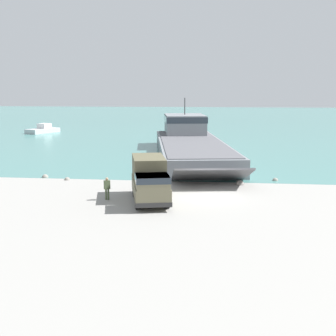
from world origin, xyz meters
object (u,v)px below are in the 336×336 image
object	(u,v)px
landing_craft	(190,141)
soldier_on_ramp	(107,187)
military_truck	(150,180)
moored_boat_a	(43,130)

from	to	relation	value
landing_craft	soldier_on_ramp	size ratio (longest dim) A/B	21.08
military_truck	landing_craft	bearing A→B (deg)	164.31
soldier_on_ramp	moored_boat_a	bearing A→B (deg)	173.38
military_truck	soldier_on_ramp	size ratio (longest dim) A/B	4.32
moored_boat_a	military_truck	bearing A→B (deg)	142.51
landing_craft	soldier_on_ramp	bearing A→B (deg)	-108.66
landing_craft	moored_boat_a	bearing A→B (deg)	129.68
military_truck	soldier_on_ramp	xyz separation A→B (m)	(-3.23, -0.06, -0.62)
military_truck	moored_boat_a	xyz separation A→B (m)	(-28.78, 52.11, -1.01)
landing_craft	military_truck	world-z (taller)	landing_craft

